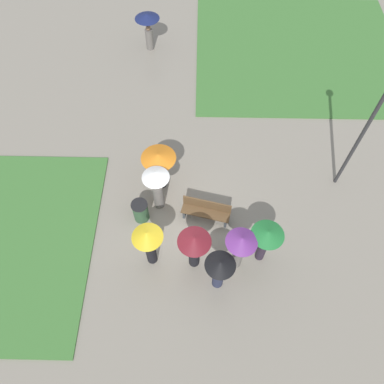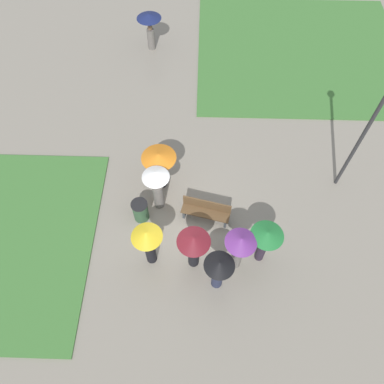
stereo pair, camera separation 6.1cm
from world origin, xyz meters
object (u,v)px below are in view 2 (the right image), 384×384
Objects in this scene: crowd_person_orange at (159,163)px; crowd_person_maroon at (194,245)px; crowd_person_black at (219,270)px; crowd_person_yellow at (148,241)px; crowd_person_white at (157,184)px; lamp_post at (369,125)px; trash_bin at (141,211)px; crowd_person_purple at (240,246)px; park_bench at (206,210)px; crowd_person_green at (265,240)px; lone_walker_far_path at (150,24)px.

crowd_person_maroon reaches higher than crowd_person_orange.
crowd_person_yellow is at bearing 129.43° from crowd_person_black.
crowd_person_black is 0.88× the size of crowd_person_white.
trash_bin is (-7.07, -1.67, -2.68)m from lamp_post.
crowd_person_purple reaches higher than crowd_person_black.
crowd_person_purple is at bearing -139.62° from crowd_person_orange.
lamp_post reaches higher than crowd_person_black.
lamp_post is at bearing 13.27° from trash_bin.
crowd_person_green is (1.77, -1.45, 0.89)m from park_bench.
park_bench is at bearing -157.39° from crowd_person_green.
lone_walker_far_path is at bearing 134.69° from lamp_post.
lamp_post is 2.49× the size of crowd_person_yellow.
crowd_person_orange reaches higher than crowd_person_black.
crowd_person_white reaches higher than lone_walker_far_path.
park_bench is 0.96× the size of crowd_person_orange.
crowd_person_green is 0.83m from crowd_person_purple.
crowd_person_maroon reaches higher than crowd_person_black.
crowd_person_green is 0.93× the size of crowd_person_yellow.
crowd_person_black is 1.03m from crowd_person_maroon.
park_bench is at bearing -161.66° from lamp_post.
trash_bin is at bearing 107.55° from crowd_person_black.
crowd_person_white reaches higher than trash_bin.
crowd_person_yellow is (-0.09, -2.08, 0.10)m from crowd_person_white.
lamp_post is 10.84m from lone_walker_far_path.
crowd_person_white is 8.80m from lone_walker_far_path.
lamp_post is at bearing 111.47° from lone_walker_far_path.
crowd_person_purple is (3.23, -1.65, 0.95)m from trash_bin.
lone_walker_far_path is (-1.03, 8.74, -0.02)m from crowd_person_white.
crowd_person_green is at bearing -135.08° from lamp_post.
crowd_person_orange is 3.28m from crowd_person_maroon.
lone_walker_far_path is (-2.30, 10.89, -0.05)m from crowd_person_maroon.
crowd_person_green is 1.04× the size of lone_walker_far_path.
lamp_post reaches higher than crowd_person_white.
crowd_person_green is 0.98× the size of crowd_person_maroon.
crowd_person_black is 0.89× the size of crowd_person_yellow.
crowd_person_white is 1.10× the size of crowd_person_orange.
crowd_person_purple is at bearing -27.01° from trash_bin.
park_bench is 1.95m from crowd_person_maroon.
crowd_person_yellow is at bearing -153.91° from lamp_post.
crowd_person_yellow is (-3.52, -0.17, 0.06)m from crowd_person_green.
crowd_person_white is 1.00× the size of crowd_person_yellow.
crowd_person_green reaches higher than trash_bin.
park_bench is 1.92m from crowd_person_white.
crowd_person_maroon is (1.28, -2.16, 0.04)m from crowd_person_white.
crowd_person_black is 0.99× the size of lone_walker_far_path.
lamp_post is 7.75m from trash_bin.
crowd_person_maroon is (-2.15, -0.24, -0.00)m from crowd_person_green.
crowd_person_yellow is 1.12× the size of lone_walker_far_path.
crowd_person_white reaches higher than crowd_person_orange.
park_bench is 2.51m from crowd_person_black.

